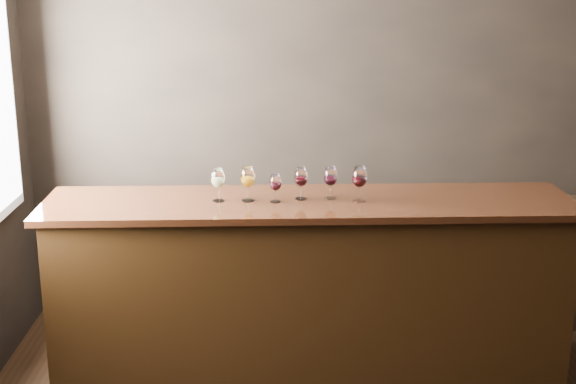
{
  "coord_description": "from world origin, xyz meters",
  "views": [
    {
      "loc": [
        -0.77,
        -3.24,
        2.4
      ],
      "look_at": [
        -0.71,
        1.3,
        1.15
      ],
      "focal_mm": 50.0,
      "sensor_mm": 36.0,
      "label": 1
    }
  ],
  "objects_px": {
    "glass_white": "(218,179)",
    "glass_red_a": "(275,183)",
    "back_bar_shelf": "(466,262)",
    "glass_red_c": "(331,177)",
    "glass_red_d": "(360,178)",
    "glass_amber": "(248,178)",
    "bar_counter": "(309,290)",
    "glass_red_b": "(301,178)"
  },
  "relations": [
    {
      "from": "glass_red_b",
      "to": "glass_red_c",
      "type": "bearing_deg",
      "value": 2.62
    },
    {
      "from": "glass_red_d",
      "to": "glass_red_c",
      "type": "bearing_deg",
      "value": 157.86
    },
    {
      "from": "back_bar_shelf",
      "to": "glass_red_d",
      "type": "xyz_separation_m",
      "value": [
        -0.85,
        -0.76,
        0.81
      ]
    },
    {
      "from": "back_bar_shelf",
      "to": "glass_red_d",
      "type": "relative_size",
      "value": 11.41
    },
    {
      "from": "glass_red_b",
      "to": "glass_red_d",
      "type": "xyz_separation_m",
      "value": [
        0.34,
        -0.06,
        0.01
      ]
    },
    {
      "from": "glass_red_d",
      "to": "glass_red_b",
      "type": "bearing_deg",
      "value": 170.08
    },
    {
      "from": "back_bar_shelf",
      "to": "glass_red_c",
      "type": "bearing_deg",
      "value": -145.72
    },
    {
      "from": "glass_amber",
      "to": "glass_red_d",
      "type": "xyz_separation_m",
      "value": [
        0.65,
        -0.03,
        0.01
      ]
    },
    {
      "from": "glass_red_c",
      "to": "glass_red_d",
      "type": "relative_size",
      "value": 0.91
    },
    {
      "from": "bar_counter",
      "to": "glass_amber",
      "type": "relative_size",
      "value": 14.87
    },
    {
      "from": "back_bar_shelf",
      "to": "glass_white",
      "type": "bearing_deg",
      "value": -156.27
    },
    {
      "from": "bar_counter",
      "to": "glass_red_b",
      "type": "bearing_deg",
      "value": 149.62
    },
    {
      "from": "bar_counter",
      "to": "glass_amber",
      "type": "bearing_deg",
      "value": 179.75
    },
    {
      "from": "back_bar_shelf",
      "to": "glass_red_b",
      "type": "bearing_deg",
      "value": -149.53
    },
    {
      "from": "bar_counter",
      "to": "glass_red_a",
      "type": "relative_size",
      "value": 18.11
    },
    {
      "from": "glass_amber",
      "to": "glass_white",
      "type": "bearing_deg",
      "value": -178.61
    },
    {
      "from": "glass_red_d",
      "to": "glass_amber",
      "type": "bearing_deg",
      "value": 177.72
    },
    {
      "from": "glass_amber",
      "to": "glass_red_d",
      "type": "distance_m",
      "value": 0.65
    },
    {
      "from": "bar_counter",
      "to": "glass_amber",
      "type": "xyz_separation_m",
      "value": [
        -0.36,
        -0.01,
        0.71
      ]
    },
    {
      "from": "back_bar_shelf",
      "to": "glass_white",
      "type": "height_order",
      "value": "glass_white"
    },
    {
      "from": "bar_counter",
      "to": "glass_white",
      "type": "relative_size",
      "value": 15.46
    },
    {
      "from": "back_bar_shelf",
      "to": "glass_red_c",
      "type": "height_order",
      "value": "glass_red_c"
    },
    {
      "from": "glass_red_b",
      "to": "glass_amber",
      "type": "bearing_deg",
      "value": -173.89
    },
    {
      "from": "bar_counter",
      "to": "glass_red_b",
      "type": "height_order",
      "value": "glass_red_b"
    },
    {
      "from": "glass_white",
      "to": "glass_red_a",
      "type": "height_order",
      "value": "glass_white"
    },
    {
      "from": "bar_counter",
      "to": "glass_red_d",
      "type": "bearing_deg",
      "value": -7.45
    },
    {
      "from": "glass_white",
      "to": "glass_red_a",
      "type": "bearing_deg",
      "value": -3.75
    },
    {
      "from": "glass_red_a",
      "to": "glass_red_d",
      "type": "distance_m",
      "value": 0.49
    },
    {
      "from": "back_bar_shelf",
      "to": "glass_red_c",
      "type": "distance_m",
      "value": 1.46
    },
    {
      "from": "glass_red_c",
      "to": "glass_red_d",
      "type": "height_order",
      "value": "glass_red_d"
    },
    {
      "from": "back_bar_shelf",
      "to": "glass_red_a",
      "type": "relative_size",
      "value": 14.43
    },
    {
      "from": "glass_white",
      "to": "glass_red_d",
      "type": "height_order",
      "value": "glass_red_d"
    },
    {
      "from": "glass_amber",
      "to": "glass_red_c",
      "type": "distance_m",
      "value": 0.49
    },
    {
      "from": "glass_white",
      "to": "glass_red_c",
      "type": "bearing_deg",
      "value": 3.95
    },
    {
      "from": "glass_white",
      "to": "glass_red_d",
      "type": "relative_size",
      "value": 0.93
    },
    {
      "from": "glass_white",
      "to": "bar_counter",
      "type": "bearing_deg",
      "value": 1.09
    },
    {
      "from": "glass_red_b",
      "to": "bar_counter",
      "type": "bearing_deg",
      "value": -29.19
    },
    {
      "from": "glass_white",
      "to": "glass_red_c",
      "type": "relative_size",
      "value": 1.01
    },
    {
      "from": "glass_red_c",
      "to": "glass_red_b",
      "type": "bearing_deg",
      "value": -177.38
    },
    {
      "from": "glass_red_a",
      "to": "glass_red_b",
      "type": "bearing_deg",
      "value": 21.53
    },
    {
      "from": "glass_red_a",
      "to": "glass_red_c",
      "type": "relative_size",
      "value": 0.87
    },
    {
      "from": "back_bar_shelf",
      "to": "glass_amber",
      "type": "height_order",
      "value": "glass_amber"
    }
  ]
}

